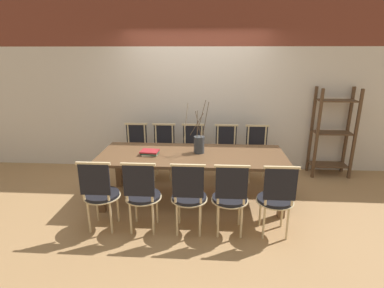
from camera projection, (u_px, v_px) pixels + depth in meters
The scene contains 16 objects.
ground_plane at pixel (192, 200), 4.46m from camera, with size 16.00×16.00×0.00m, color #A87F51.
wall_rear at pixel (197, 82), 5.29m from camera, with size 12.00×0.06×3.20m.
dining_table at pixel (192, 159), 4.27m from camera, with size 2.64×1.02×0.72m.
chair_near_leftend at pixel (100, 192), 3.59m from camera, with size 0.44×0.44×0.93m.
chair_near_left at pixel (142, 193), 3.56m from camera, with size 0.44×0.44×0.93m.
chair_near_center at pixel (189, 195), 3.52m from camera, with size 0.44×0.44×0.93m.
chair_near_right at pixel (230, 196), 3.50m from camera, with size 0.44×0.44×0.93m.
chair_near_rightend at pixel (276, 197), 3.46m from camera, with size 0.44×0.44×0.93m.
chair_far_leftend at pixel (135, 149), 5.16m from camera, with size 0.44×0.44×0.93m.
chair_far_left at pixel (163, 150), 5.14m from camera, with size 0.44×0.44×0.93m.
chair_far_center at pixel (193, 150), 5.11m from camera, with size 0.44×0.44×0.93m.
chair_far_right at pixel (226, 151), 5.07m from camera, with size 0.44×0.44×0.93m.
chair_far_rightend at pixel (257, 151), 5.04m from camera, with size 0.44×0.44×0.93m.
vase_centerpiece at pixel (199, 144), 4.27m from camera, with size 0.34×0.38×0.76m.
book_stack at pixel (150, 152), 4.22m from camera, with size 0.26×0.22×0.06m.
shelving_rack at pixel (333, 133), 5.17m from camera, with size 0.67×0.35×1.55m.
Camera 1 is at (0.25, -4.01, 2.12)m, focal length 28.00 mm.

